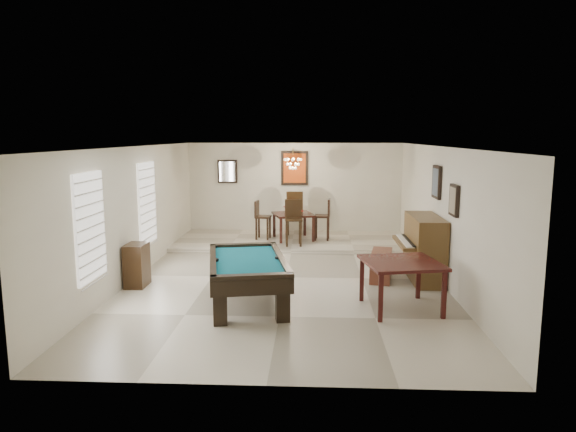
# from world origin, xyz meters

# --- Properties ---
(ground_plane) EXTENTS (6.00, 9.00, 0.02)m
(ground_plane) POSITION_xyz_m (0.00, 0.00, -0.01)
(ground_plane) COLOR beige
(wall_back) EXTENTS (6.00, 0.04, 2.60)m
(wall_back) POSITION_xyz_m (0.00, 4.50, 1.30)
(wall_back) COLOR silver
(wall_back) RESTS_ON ground_plane
(wall_front) EXTENTS (6.00, 0.04, 2.60)m
(wall_front) POSITION_xyz_m (0.00, -4.50, 1.30)
(wall_front) COLOR silver
(wall_front) RESTS_ON ground_plane
(wall_left) EXTENTS (0.04, 9.00, 2.60)m
(wall_left) POSITION_xyz_m (-3.00, 0.00, 1.30)
(wall_left) COLOR silver
(wall_left) RESTS_ON ground_plane
(wall_right) EXTENTS (0.04, 9.00, 2.60)m
(wall_right) POSITION_xyz_m (3.00, 0.00, 1.30)
(wall_right) COLOR silver
(wall_right) RESTS_ON ground_plane
(ceiling) EXTENTS (6.00, 9.00, 0.04)m
(ceiling) POSITION_xyz_m (0.00, 0.00, 2.60)
(ceiling) COLOR white
(ceiling) RESTS_ON wall_back
(dining_step) EXTENTS (6.00, 2.50, 0.12)m
(dining_step) POSITION_xyz_m (0.00, 3.25, 0.06)
(dining_step) COLOR beige
(dining_step) RESTS_ON ground_plane
(window_left_front) EXTENTS (0.06, 1.00, 1.70)m
(window_left_front) POSITION_xyz_m (-2.97, -2.20, 1.40)
(window_left_front) COLOR white
(window_left_front) RESTS_ON wall_left
(window_left_rear) EXTENTS (0.06, 1.00, 1.70)m
(window_left_rear) POSITION_xyz_m (-2.97, 0.60, 1.40)
(window_left_rear) COLOR white
(window_left_rear) RESTS_ON wall_left
(pool_table) EXTENTS (1.65, 2.47, 0.76)m
(pool_table) POSITION_xyz_m (-0.58, -1.64, 0.38)
(pool_table) COLOR black
(pool_table) RESTS_ON ground_plane
(square_table) EXTENTS (1.37, 1.37, 0.81)m
(square_table) POSITION_xyz_m (1.95, -1.80, 0.40)
(square_table) COLOR black
(square_table) RESTS_ON ground_plane
(upright_piano) EXTENTS (0.85, 1.52, 1.26)m
(upright_piano) POSITION_xyz_m (2.56, -0.02, 0.63)
(upright_piano) COLOR brown
(upright_piano) RESTS_ON ground_plane
(piano_bench) EXTENTS (0.56, 1.04, 0.55)m
(piano_bench) POSITION_xyz_m (1.87, -0.01, 0.27)
(piano_bench) COLOR brown
(piano_bench) RESTS_ON ground_plane
(apothecary_chest) EXTENTS (0.36, 0.54, 0.81)m
(apothecary_chest) POSITION_xyz_m (-2.78, -0.73, 0.40)
(apothecary_chest) COLOR black
(apothecary_chest) RESTS_ON ground_plane
(dining_table) EXTENTS (1.20, 1.20, 0.80)m
(dining_table) POSITION_xyz_m (0.01, 3.22, 0.52)
(dining_table) COLOR black
(dining_table) RESTS_ON dining_step
(flower_vase) EXTENTS (0.15, 0.15, 0.23)m
(flower_vase) POSITION_xyz_m (0.01, 3.22, 1.04)
(flower_vase) COLOR #BC2F10
(flower_vase) RESTS_ON dining_table
(dining_chair_south) EXTENTS (0.45, 0.45, 1.12)m
(dining_chair_south) POSITION_xyz_m (0.05, 2.48, 0.68)
(dining_chair_south) COLOR black
(dining_chair_south) RESTS_ON dining_step
(dining_chair_north) EXTENTS (0.48, 0.48, 1.20)m
(dining_chair_north) POSITION_xyz_m (0.01, 3.95, 0.72)
(dining_chair_north) COLOR black
(dining_chair_north) RESTS_ON dining_step
(dining_chair_west) EXTENTS (0.42, 0.42, 1.00)m
(dining_chair_west) POSITION_xyz_m (-0.78, 3.24, 0.62)
(dining_chair_west) COLOR black
(dining_chair_west) RESTS_ON dining_step
(dining_chair_east) EXTENTS (0.43, 0.43, 1.07)m
(dining_chair_east) POSITION_xyz_m (0.76, 3.21, 0.66)
(dining_chair_east) COLOR black
(dining_chair_east) RESTS_ON dining_step
(chandelier) EXTENTS (0.44, 0.44, 0.60)m
(chandelier) POSITION_xyz_m (0.00, 3.20, 2.20)
(chandelier) COLOR #FFE5B2
(chandelier) RESTS_ON ceiling
(back_painting) EXTENTS (0.75, 0.06, 0.95)m
(back_painting) POSITION_xyz_m (0.00, 4.46, 1.90)
(back_painting) COLOR #D84C14
(back_painting) RESTS_ON wall_back
(back_mirror) EXTENTS (0.55, 0.06, 0.65)m
(back_mirror) POSITION_xyz_m (-1.90, 4.46, 1.80)
(back_mirror) COLOR white
(back_mirror) RESTS_ON wall_back
(right_picture_upper) EXTENTS (0.06, 0.55, 0.65)m
(right_picture_upper) POSITION_xyz_m (2.96, 0.30, 1.90)
(right_picture_upper) COLOR slate
(right_picture_upper) RESTS_ON wall_right
(right_picture_lower) EXTENTS (0.06, 0.45, 0.55)m
(right_picture_lower) POSITION_xyz_m (2.96, -1.00, 1.70)
(right_picture_lower) COLOR gray
(right_picture_lower) RESTS_ON wall_right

